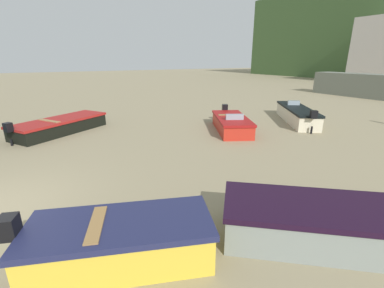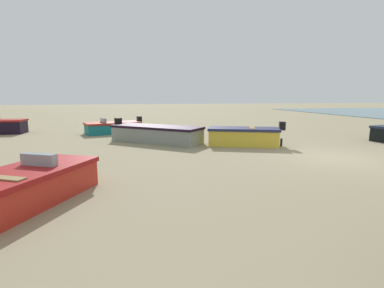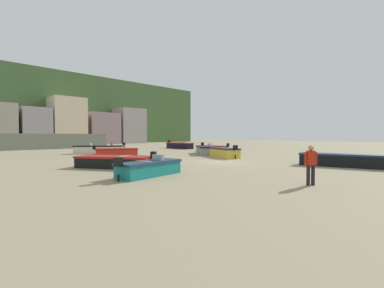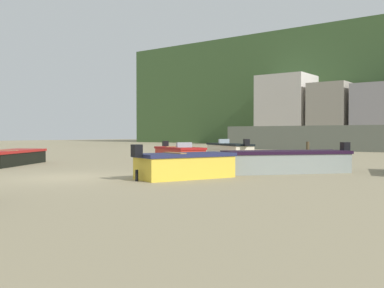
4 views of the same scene
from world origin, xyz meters
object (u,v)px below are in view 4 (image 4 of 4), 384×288
object	(u,v)px
boat_red_7	(179,153)
mooring_post_near_water	(308,149)
boat_cream_6	(229,150)
boat_black_1	(9,157)
boat_yellow_4	(185,165)
boat_grey_5	(286,161)

from	to	relation	value
boat_red_7	mooring_post_near_water	bearing A→B (deg)	-177.19
boat_cream_6	mooring_post_near_water	bearing A→B (deg)	-5.76
boat_black_1	boat_red_7	world-z (taller)	boat_red_7
boat_yellow_4	boat_cream_6	size ratio (longest dim) A/B	0.75
boat_red_7	mooring_post_near_water	size ratio (longest dim) A/B	4.16
boat_cream_6	boat_grey_5	bearing A→B (deg)	-101.59
boat_grey_5	mooring_post_near_water	bearing A→B (deg)	-31.25
boat_red_7	boat_grey_5	bearing A→B (deg)	92.87
boat_cream_6	mooring_post_near_water	world-z (taller)	boat_cream_6
boat_cream_6	boat_red_7	world-z (taller)	boat_cream_6
boat_black_1	boat_red_7	bearing A→B (deg)	29.72
boat_yellow_4	mooring_post_near_water	size ratio (longest dim) A/B	3.74
boat_grey_5	boat_cream_6	world-z (taller)	boat_cream_6
boat_yellow_4	boat_cream_6	world-z (taller)	boat_cream_6
boat_cream_6	boat_red_7	distance (m)	4.77
boat_yellow_4	mooring_post_near_water	distance (m)	17.00
boat_black_1	mooring_post_near_water	world-z (taller)	boat_black_1
boat_yellow_4	boat_red_7	xyz separation A→B (m)	(-6.51, 7.86, -0.04)
boat_grey_5	boat_black_1	bearing A→B (deg)	58.23
boat_black_1	boat_yellow_4	world-z (taller)	boat_yellow_4
boat_grey_5	boat_red_7	distance (m)	9.16
mooring_post_near_water	boat_yellow_4	bearing A→B (deg)	-81.58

